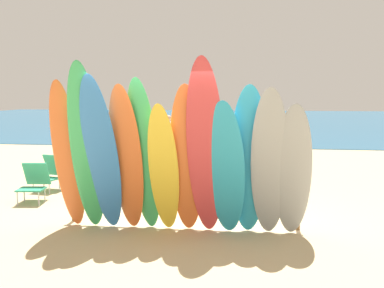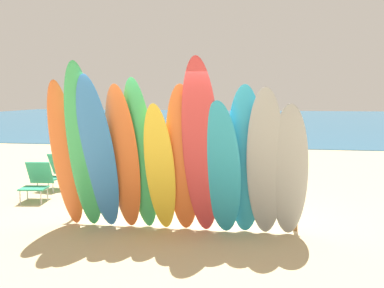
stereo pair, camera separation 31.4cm
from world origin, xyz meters
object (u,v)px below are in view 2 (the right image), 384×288
object	(u,v)px
surfboard_yellow_5	(160,169)
beachgoer_midbeach	(175,135)
surfboard_teal_9	(245,162)
beach_chair_red	(37,180)
beachgoer_photographing	(203,142)
beach_chair_blue	(55,171)
surfboard_red_7	(201,149)
surfboard_teal_8	(222,170)
surfboard_rack	(180,191)
surfboard_grey_11	(289,172)
beachgoer_near_rack	(223,150)
surfboard_green_4	(141,156)
surfboard_orange_0	(66,155)
surfboard_grey_10	(265,164)
surfboard_orange_3	(123,159)
surfboard_green_1	(84,148)
beachgoer_strolling	(119,140)
surfboard_orange_6	(183,160)
surfboard_blue_2	(98,155)

from	to	relation	value
surfboard_yellow_5	beachgoer_midbeach	world-z (taller)	surfboard_yellow_5
surfboard_teal_9	beach_chair_red	xyz separation A→B (m)	(-4.36, 1.77, -0.75)
beachgoer_photographing	beach_chair_blue	xyz separation A→B (m)	(-3.17, -1.56, -0.56)
surfboard_red_7	surfboard_teal_8	distance (m)	0.44
surfboard_rack	beach_chair_red	size ratio (longest dim) A/B	4.91
surfboard_grey_11	beachgoer_midbeach	size ratio (longest dim) A/B	1.45
beachgoer_near_rack	beachgoer_photographing	size ratio (longest dim) A/B	0.92
surfboard_green_4	beachgoer_midbeach	distance (m)	7.88
surfboard_orange_0	surfboard_grey_10	bearing A→B (deg)	0.64
surfboard_rack	beachgoer_photographing	world-z (taller)	beachgoer_photographing
surfboard_rack	beachgoer_photographing	xyz separation A→B (m)	(-0.23, 3.97, 0.41)
beach_chair_red	beachgoer_midbeach	bearing A→B (deg)	67.30
surfboard_orange_3	beach_chair_red	world-z (taller)	surfboard_orange_3
surfboard_rack	surfboard_green_1	world-z (taller)	surfboard_green_1
beachgoer_midbeach	beachgoer_strolling	distance (m)	3.26
beachgoer_near_rack	surfboard_grey_11	bearing A→B (deg)	83.65
beachgoer_photographing	beach_chair_blue	size ratio (longest dim) A/B	2.12
surfboard_grey_11	beach_chair_blue	size ratio (longest dim) A/B	2.67
surfboard_orange_0	surfboard_green_4	world-z (taller)	surfboard_green_4
surfboard_yellow_5	surfboard_red_7	size ratio (longest dim) A/B	0.76
surfboard_orange_6	beachgoer_photographing	size ratio (longest dim) A/B	1.42
surfboard_red_7	surfboard_teal_8	xyz separation A→B (m)	(0.30, 0.07, -0.31)
beachgoer_near_rack	beachgoer_photographing	distance (m)	1.09
surfboard_blue_2	beachgoer_strolling	size ratio (longest dim) A/B	1.53
surfboard_blue_2	beachgoer_near_rack	world-z (taller)	surfboard_blue_2
surfboard_rack	surfboard_orange_6	world-z (taller)	surfboard_orange_6
surfboard_green_4	surfboard_grey_11	distance (m)	2.29
beachgoer_midbeach	surfboard_red_7	bearing A→B (deg)	28.04
surfboard_teal_8	beach_chair_red	xyz separation A→B (m)	(-4.02, 1.87, -0.63)
surfboard_teal_9	beachgoer_midbeach	bearing A→B (deg)	107.87
beachgoer_near_rack	beachgoer_strolling	xyz separation A→B (m)	(-2.82, 1.04, 0.08)
surfboard_orange_3	surfboard_teal_8	distance (m)	1.55
beachgoer_strolling	beachgoer_midbeach	bearing A→B (deg)	-29.87
surfboard_orange_0	beachgoer_midbeach	size ratio (longest dim) A/B	1.67
surfboard_rack	surfboard_red_7	size ratio (longest dim) A/B	1.37
beach_chair_red	beachgoer_near_rack	bearing A→B (deg)	18.49
beachgoer_near_rack	beach_chair_blue	world-z (taller)	beachgoer_near_rack
surfboard_rack	beach_chair_red	distance (m)	3.50
surfboard_orange_3	surfboard_green_4	bearing A→B (deg)	10.71
surfboard_yellow_5	beachgoer_photographing	bearing A→B (deg)	91.40
surfboard_grey_11	surfboard_teal_9	bearing A→B (deg)	176.94
surfboard_blue_2	beachgoer_photographing	size ratio (longest dim) A/B	1.53
surfboard_blue_2	surfboard_teal_8	xyz separation A→B (m)	(1.92, 0.10, -0.19)
surfboard_orange_6	beachgoer_photographing	distance (m)	4.54
surfboard_rack	beachgoer_photographing	size ratio (longest dim) A/B	2.28
surfboard_teal_8	beachgoer_midbeach	xyz separation A→B (m)	(-2.43, 7.85, -0.20)
beachgoer_near_rack	surfboard_red_7	bearing A→B (deg)	63.94
surfboard_green_4	beach_chair_blue	distance (m)	4.20
surfboard_green_4	surfboard_blue_2	bearing A→B (deg)	-160.74
surfboard_rack	beach_chair_blue	bearing A→B (deg)	144.65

